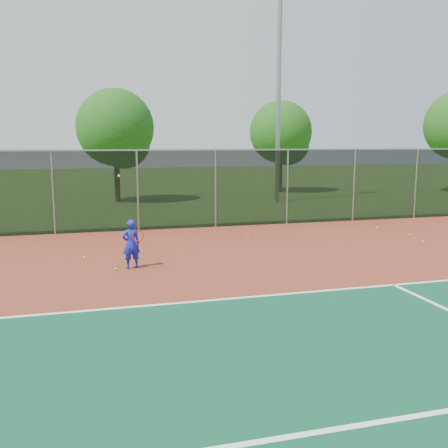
% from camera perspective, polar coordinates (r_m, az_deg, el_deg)
% --- Properties ---
extents(ground, '(120.00, 120.00, 0.00)m').
position_cam_1_polar(ground, '(8.89, 18.89, -12.98)').
color(ground, '#325B1A').
rests_on(ground, ground).
extents(court_apron, '(30.00, 20.00, 0.02)m').
position_cam_1_polar(court_apron, '(10.49, 12.73, -9.19)').
color(court_apron, brown).
rests_on(court_apron, ground).
extents(fence_back, '(30.00, 0.06, 3.03)m').
position_cam_1_polar(fence_back, '(19.43, -0.99, 4.18)').
color(fence_back, black).
rests_on(fence_back, court_apron).
extents(tennis_player, '(0.59, 0.61, 2.46)m').
position_cam_1_polar(tennis_player, '(13.28, -10.56, -2.24)').
color(tennis_player, '#151ECC').
rests_on(tennis_player, court_apron).
extents(practice_ball_0, '(0.07, 0.07, 0.07)m').
position_cam_1_polar(practice_ball_0, '(17.76, 2.80, -1.23)').
color(practice_ball_0, '#C6EC1B').
rests_on(practice_ball_0, court_apron).
extents(practice_ball_1, '(0.07, 0.07, 0.07)m').
position_cam_1_polar(practice_ball_1, '(20.04, 17.07, -0.42)').
color(practice_ball_1, '#C6EC1B').
rests_on(practice_ball_1, court_apron).
extents(practice_ball_2, '(0.07, 0.07, 0.07)m').
position_cam_1_polar(practice_ball_2, '(13.26, -12.27, -5.06)').
color(practice_ball_2, '#C6EC1B').
rests_on(practice_ball_2, court_apron).
extents(practice_ball_4, '(0.07, 0.07, 0.07)m').
position_cam_1_polar(practice_ball_4, '(18.96, 20.49, -1.14)').
color(practice_ball_4, '#C6EC1B').
rests_on(practice_ball_4, court_apron).
extents(practice_ball_5, '(0.07, 0.07, 0.07)m').
position_cam_1_polar(practice_ball_5, '(17.73, 21.82, -1.91)').
color(practice_ball_5, '#C6EC1B').
rests_on(practice_ball_5, court_apron).
extents(practice_ball_6, '(0.07, 0.07, 0.07)m').
position_cam_1_polar(practice_ball_6, '(14.80, -15.63, -3.70)').
color(practice_ball_6, '#C6EC1B').
rests_on(practice_ball_6, court_apron).
extents(floodlight_n, '(0.90, 0.40, 13.02)m').
position_cam_1_polar(floodlight_n, '(28.22, 6.31, 17.38)').
color(floodlight_n, gray).
rests_on(floodlight_n, ground).
extents(tree_back_left, '(4.25, 4.25, 6.24)m').
position_cam_1_polar(tree_back_left, '(28.45, -12.09, 10.34)').
color(tree_back_left, '#3A2115').
rests_on(tree_back_left, ground).
extents(tree_back_mid, '(4.12, 4.12, 6.05)m').
position_cam_1_polar(tree_back_mid, '(33.73, 6.70, 10.09)').
color(tree_back_mid, '#3A2115').
rests_on(tree_back_mid, ground).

